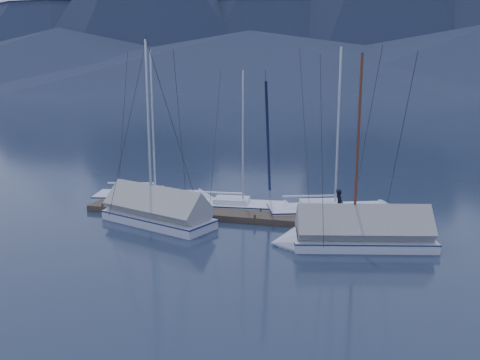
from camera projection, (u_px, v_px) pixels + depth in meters
name	position (u px, v px, depth m)	size (l,w,h in m)	color
ground	(230.00, 230.00, 25.87)	(1000.00, 1000.00, 0.00)	black
mountain_range	(382.00, 1.00, 362.47)	(877.00, 584.00, 150.50)	#475675
dock	(240.00, 217.00, 27.73)	(18.00, 1.50, 0.54)	#382D23
mooring_posts	(231.00, 212.00, 27.82)	(15.12, 1.52, 0.35)	#382D23
sailboat_open_left	(164.00, 198.00, 31.67)	(7.92, 3.85, 10.09)	silver
sailboat_open_mid	(251.00, 208.00, 29.52)	(6.81, 2.85, 8.81)	white
sailboat_open_right	(344.00, 212.00, 28.60)	(7.93, 4.69, 10.13)	silver
sailboat_covered_near	(350.00, 236.00, 23.36)	(7.75, 3.95, 9.65)	silver
sailboat_covered_far	(150.00, 213.00, 27.15)	(7.76, 4.60, 10.44)	silver
person	(339.00, 205.00, 26.34)	(0.59, 0.39, 1.62)	black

